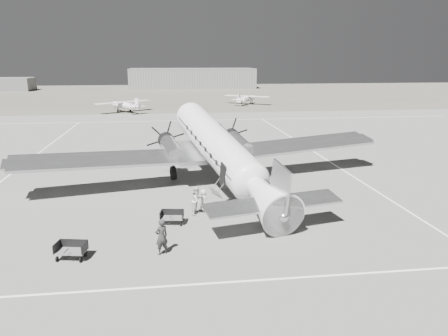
{
  "coord_description": "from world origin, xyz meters",
  "views": [
    {
      "loc": [
        -4.0,
        -32.08,
        10.08
      ],
      "look_at": [
        0.05,
        -1.2,
        2.2
      ],
      "focal_mm": 35.0,
      "sensor_mm": 36.0,
      "label": 1
    }
  ],
  "objects_px": {
    "dc3_airliner": "(221,152)",
    "shed_secondary": "(2,84)",
    "baggage_cart_near": "(172,217)",
    "ground_crew": "(162,237)",
    "light_plane_left": "(125,106)",
    "passenger": "(203,200)",
    "hangar_main": "(192,78)",
    "baggage_cart_far": "(71,251)",
    "light_plane_right": "(247,100)",
    "ramp_agent": "(197,200)"
  },
  "relations": [
    {
      "from": "dc3_airliner",
      "to": "light_plane_right",
      "type": "distance_m",
      "value": 64.44
    },
    {
      "from": "light_plane_right",
      "to": "ramp_agent",
      "type": "xyz_separation_m",
      "value": [
        -15.83,
        -68.49,
        -0.16
      ]
    },
    {
      "from": "baggage_cart_far",
      "to": "ground_crew",
      "type": "distance_m",
      "value": 4.66
    },
    {
      "from": "baggage_cart_near",
      "to": "passenger",
      "type": "height_order",
      "value": "passenger"
    },
    {
      "from": "ground_crew",
      "to": "light_plane_right",
      "type": "bearing_deg",
      "value": -132.27
    },
    {
      "from": "hangar_main",
      "to": "light_plane_left",
      "type": "xyz_separation_m",
      "value": [
        -16.87,
        -67.55,
        -2.14
      ]
    },
    {
      "from": "light_plane_right",
      "to": "ramp_agent",
      "type": "relative_size",
      "value": 5.62
    },
    {
      "from": "shed_secondary",
      "to": "ground_crew",
      "type": "bearing_deg",
      "value": -68.08
    },
    {
      "from": "dc3_airliner",
      "to": "baggage_cart_far",
      "type": "xyz_separation_m",
      "value": [
        -9.16,
        -11.34,
        -2.52
      ]
    },
    {
      "from": "light_plane_right",
      "to": "baggage_cart_far",
      "type": "bearing_deg",
      "value": -73.97
    },
    {
      "from": "light_plane_left",
      "to": "light_plane_right",
      "type": "height_order",
      "value": "light_plane_left"
    },
    {
      "from": "ground_crew",
      "to": "passenger",
      "type": "xyz_separation_m",
      "value": [
        2.75,
        6.49,
        -0.23
      ]
    },
    {
      "from": "dc3_airliner",
      "to": "passenger",
      "type": "height_order",
      "value": "dc3_airliner"
    },
    {
      "from": "dc3_airliner",
      "to": "baggage_cart_far",
      "type": "distance_m",
      "value": 14.8
    },
    {
      "from": "hangar_main",
      "to": "shed_secondary",
      "type": "xyz_separation_m",
      "value": [
        -60.0,
        -5.0,
        -1.3
      ]
    },
    {
      "from": "hangar_main",
      "to": "shed_secondary",
      "type": "distance_m",
      "value": 60.22
    },
    {
      "from": "hangar_main",
      "to": "dc3_airliner",
      "type": "height_order",
      "value": "hangar_main"
    },
    {
      "from": "passenger",
      "to": "ground_crew",
      "type": "bearing_deg",
      "value": 140.98
    },
    {
      "from": "hangar_main",
      "to": "ground_crew",
      "type": "relative_size",
      "value": 21.43
    },
    {
      "from": "light_plane_right",
      "to": "ramp_agent",
      "type": "height_order",
      "value": "light_plane_right"
    },
    {
      "from": "shed_secondary",
      "to": "passenger",
      "type": "xyz_separation_m",
      "value": [
        53.27,
        -119.08,
        -1.25
      ]
    },
    {
      "from": "light_plane_left",
      "to": "passenger",
      "type": "bearing_deg",
      "value": -116.05
    },
    {
      "from": "light_plane_left",
      "to": "passenger",
      "type": "xyz_separation_m",
      "value": [
        10.14,
        -56.53,
        -0.41
      ]
    },
    {
      "from": "passenger",
      "to": "light_plane_left",
      "type": "bearing_deg",
      "value": -5.89
    },
    {
      "from": "hangar_main",
      "to": "ramp_agent",
      "type": "height_order",
      "value": "hangar_main"
    },
    {
      "from": "shed_secondary",
      "to": "baggage_cart_near",
      "type": "xyz_separation_m",
      "value": [
        51.11,
        -121.29,
        -1.57
      ]
    },
    {
      "from": "baggage_cart_near",
      "to": "ground_crew",
      "type": "height_order",
      "value": "ground_crew"
    },
    {
      "from": "ramp_agent",
      "to": "ground_crew",
      "type": "bearing_deg",
      "value": -174.51
    },
    {
      "from": "baggage_cart_far",
      "to": "passenger",
      "type": "bearing_deg",
      "value": 52.19
    },
    {
      "from": "light_plane_left",
      "to": "ramp_agent",
      "type": "height_order",
      "value": "light_plane_left"
    },
    {
      "from": "dc3_airliner",
      "to": "shed_secondary",
      "type": "bearing_deg",
      "value": 102.84
    },
    {
      "from": "baggage_cart_far",
      "to": "passenger",
      "type": "distance_m",
      "value": 9.81
    },
    {
      "from": "light_plane_left",
      "to": "baggage_cart_near",
      "type": "xyz_separation_m",
      "value": [
        7.98,
        -58.74,
        -0.73
      ]
    },
    {
      "from": "shed_secondary",
      "to": "light_plane_left",
      "type": "xyz_separation_m",
      "value": [
        43.13,
        -62.55,
        -0.84
      ]
    },
    {
      "from": "light_plane_left",
      "to": "light_plane_right",
      "type": "bearing_deg",
      "value": -12.29
    },
    {
      "from": "light_plane_left",
      "to": "baggage_cart_far",
      "type": "distance_m",
      "value": 63.06
    },
    {
      "from": "shed_secondary",
      "to": "hangar_main",
      "type": "bearing_deg",
      "value": 4.76
    },
    {
      "from": "hangar_main",
      "to": "light_plane_left",
      "type": "relative_size",
      "value": 3.77
    },
    {
      "from": "hangar_main",
      "to": "light_plane_right",
      "type": "xyz_separation_m",
      "value": [
        8.63,
        -56.23,
        -2.19
      ]
    },
    {
      "from": "shed_secondary",
      "to": "dc3_airliner",
      "type": "relative_size",
      "value": 0.58
    },
    {
      "from": "dc3_airliner",
      "to": "passenger",
      "type": "relative_size",
      "value": 20.91
    },
    {
      "from": "shed_secondary",
      "to": "baggage_cart_far",
      "type": "bearing_deg",
      "value": -69.92
    },
    {
      "from": "shed_secondary",
      "to": "ramp_agent",
      "type": "bearing_deg",
      "value": -66.2
    },
    {
      "from": "ramp_agent",
      "to": "passenger",
      "type": "height_order",
      "value": "ramp_agent"
    },
    {
      "from": "light_plane_left",
      "to": "light_plane_right",
      "type": "xyz_separation_m",
      "value": [
        25.5,
        11.31,
        -0.05
      ]
    },
    {
      "from": "shed_secondary",
      "to": "light_plane_left",
      "type": "bearing_deg",
      "value": -55.41
    },
    {
      "from": "shed_secondary",
      "to": "ground_crew",
      "type": "distance_m",
      "value": 135.35
    },
    {
      "from": "light_plane_left",
      "to": "shed_secondary",
      "type": "bearing_deg",
      "value": 88.37
    },
    {
      "from": "ground_crew",
      "to": "passenger",
      "type": "relative_size",
      "value": 1.31
    },
    {
      "from": "shed_secondary",
      "to": "baggage_cart_far",
      "type": "relative_size",
      "value": 11.24
    }
  ]
}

